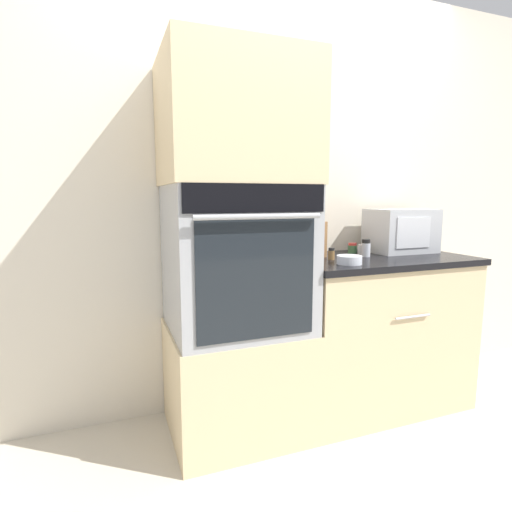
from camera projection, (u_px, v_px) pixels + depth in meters
ground_plane at (322, 446)px, 2.00m from camera, size 12.00×12.00×0.00m
wall_back at (274, 196)px, 2.40m from camera, size 8.00×0.05×2.50m
oven_cabinet_base at (237, 379)px, 2.12m from camera, size 0.70×0.60×0.57m
wall_oven at (236, 258)px, 2.02m from camera, size 0.67×0.64×0.73m
oven_cabinet_upper at (235, 122)px, 1.93m from camera, size 0.70×0.60×0.60m
counter_unit at (374, 330)px, 2.40m from camera, size 1.06×0.63×0.90m
microwave at (401, 231)px, 2.50m from camera, size 0.39×0.28×0.27m
knife_block at (313, 238)px, 2.33m from camera, size 0.10×0.15×0.25m
bowl at (349, 260)px, 2.06m from camera, size 0.13×0.13×0.04m
condiment_jar_near at (366, 248)px, 2.31m from camera, size 0.05×0.05×0.10m
condiment_jar_mid at (362, 250)px, 2.40m from camera, size 0.06×0.06×0.06m
condiment_jar_far at (352, 248)px, 2.46m from camera, size 0.06×0.06×0.06m
condiment_jar_back at (331, 254)px, 2.19m from camera, size 0.04×0.04×0.07m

